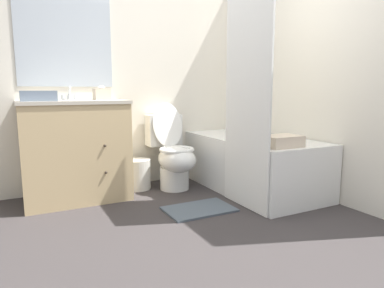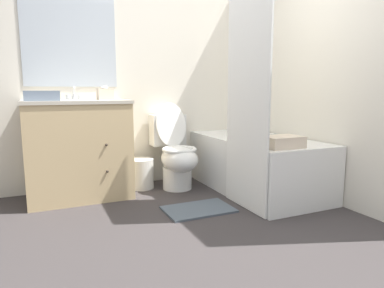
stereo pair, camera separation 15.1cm
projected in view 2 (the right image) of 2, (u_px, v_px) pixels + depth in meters
ground_plane at (230, 242)px, 2.23m from camera, size 14.00×14.00×0.00m
wall_back at (149, 64)px, 3.56m from camera, size 8.00×0.06×2.50m
wall_right at (301, 62)px, 3.30m from camera, size 0.05×2.67×2.50m
vanity_cabinet at (79, 148)px, 3.11m from camera, size 0.91×0.58×0.90m
sink_faucet at (74, 96)px, 3.20m from camera, size 0.14×0.12×0.12m
toilet at (176, 154)px, 3.43m from camera, size 0.36×0.66×0.86m
bathtub at (256, 164)px, 3.37m from camera, size 0.76×1.48×0.52m
shower_curtain at (247, 92)px, 2.73m from camera, size 0.02×0.60×1.92m
wastebasket at (141, 174)px, 3.45m from camera, size 0.26×0.26×0.30m
tissue_box at (105, 94)px, 3.16m from camera, size 0.14×0.14×0.13m
hand_towel_folded at (42, 96)px, 2.80m from camera, size 0.27×0.17×0.08m
bath_towel_folded at (282, 142)px, 2.76m from camera, size 0.31×0.23×0.09m
bath_mat at (198, 209)px, 2.82m from camera, size 0.56×0.37×0.02m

